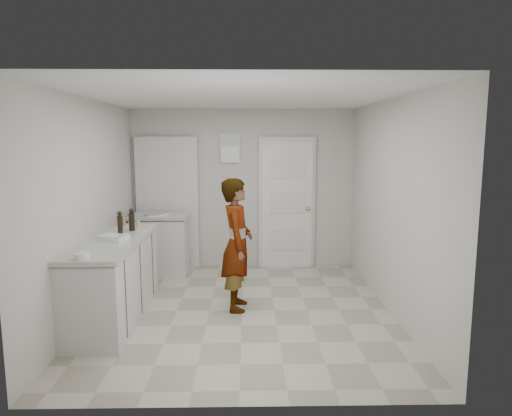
{
  "coord_description": "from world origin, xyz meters",
  "views": [
    {
      "loc": [
        0.06,
        -5.23,
        2.02
      ],
      "look_at": [
        0.18,
        0.4,
        1.18
      ],
      "focal_mm": 32.0,
      "sensor_mm": 36.0,
      "label": 1
    }
  ],
  "objects_px": {
    "baking_dish": "(113,238)",
    "oil_cruet_a": "(132,220)",
    "egg_bowl": "(82,256)",
    "oil_cruet_b": "(120,223)",
    "person": "(237,244)",
    "cake_mix_box": "(121,219)",
    "spice_jar": "(138,224)"
  },
  "relations": [
    {
      "from": "person",
      "to": "egg_bowl",
      "type": "relative_size",
      "value": 11.0
    },
    {
      "from": "cake_mix_box",
      "to": "person",
      "type": "bearing_deg",
      "value": -19.75
    },
    {
      "from": "baking_dish",
      "to": "oil_cruet_b",
      "type": "bearing_deg",
      "value": 90.15
    },
    {
      "from": "cake_mix_box",
      "to": "baking_dish",
      "type": "height_order",
      "value": "cake_mix_box"
    },
    {
      "from": "cake_mix_box",
      "to": "egg_bowl",
      "type": "xyz_separation_m",
      "value": [
        0.09,
        -1.69,
        -0.06
      ]
    },
    {
      "from": "oil_cruet_a",
      "to": "oil_cruet_b",
      "type": "bearing_deg",
      "value": -109.87
    },
    {
      "from": "oil_cruet_b",
      "to": "egg_bowl",
      "type": "height_order",
      "value": "oil_cruet_b"
    },
    {
      "from": "oil_cruet_a",
      "to": "egg_bowl",
      "type": "xyz_separation_m",
      "value": [
        -0.13,
        -1.35,
        -0.1
      ]
    },
    {
      "from": "cake_mix_box",
      "to": "oil_cruet_b",
      "type": "relative_size",
      "value": 0.64
    },
    {
      "from": "cake_mix_box",
      "to": "oil_cruet_a",
      "type": "xyz_separation_m",
      "value": [
        0.23,
        -0.34,
        0.04
      ]
    },
    {
      "from": "cake_mix_box",
      "to": "baking_dish",
      "type": "distance_m",
      "value": 0.87
    },
    {
      "from": "egg_bowl",
      "to": "spice_jar",
      "type": "bearing_deg",
      "value": 83.97
    },
    {
      "from": "spice_jar",
      "to": "oil_cruet_b",
      "type": "height_order",
      "value": "oil_cruet_b"
    },
    {
      "from": "egg_bowl",
      "to": "oil_cruet_b",
      "type": "bearing_deg",
      "value": 87.24
    },
    {
      "from": "spice_jar",
      "to": "oil_cruet_a",
      "type": "bearing_deg",
      "value": -98.37
    },
    {
      "from": "spice_jar",
      "to": "egg_bowl",
      "type": "xyz_separation_m",
      "value": [
        -0.16,
        -1.54,
        -0.02
      ]
    },
    {
      "from": "oil_cruet_a",
      "to": "oil_cruet_b",
      "type": "relative_size",
      "value": 1.0
    },
    {
      "from": "baking_dish",
      "to": "oil_cruet_a",
      "type": "bearing_deg",
      "value": 81.22
    },
    {
      "from": "oil_cruet_b",
      "to": "baking_dish",
      "type": "relative_size",
      "value": 0.78
    },
    {
      "from": "oil_cruet_a",
      "to": "oil_cruet_b",
      "type": "xyz_separation_m",
      "value": [
        -0.08,
        -0.22,
        0.0
      ]
    },
    {
      "from": "oil_cruet_b",
      "to": "baking_dish",
      "type": "xyz_separation_m",
      "value": [
        0.0,
        -0.29,
        -0.11
      ]
    },
    {
      "from": "oil_cruet_a",
      "to": "egg_bowl",
      "type": "relative_size",
      "value": 1.93
    },
    {
      "from": "spice_jar",
      "to": "oil_cruet_b",
      "type": "relative_size",
      "value": 0.32
    },
    {
      "from": "person",
      "to": "oil_cruet_a",
      "type": "distance_m",
      "value": 1.33
    },
    {
      "from": "person",
      "to": "oil_cruet_a",
      "type": "bearing_deg",
      "value": 82.72
    },
    {
      "from": "cake_mix_box",
      "to": "spice_jar",
      "type": "bearing_deg",
      "value": -31.12
    },
    {
      "from": "person",
      "to": "oil_cruet_b",
      "type": "height_order",
      "value": "person"
    },
    {
      "from": "person",
      "to": "cake_mix_box",
      "type": "height_order",
      "value": "person"
    },
    {
      "from": "spice_jar",
      "to": "oil_cruet_a",
      "type": "relative_size",
      "value": 0.32
    },
    {
      "from": "oil_cruet_a",
      "to": "spice_jar",
      "type": "bearing_deg",
      "value": 81.63
    },
    {
      "from": "egg_bowl",
      "to": "oil_cruet_a",
      "type": "bearing_deg",
      "value": 84.31
    },
    {
      "from": "cake_mix_box",
      "to": "oil_cruet_a",
      "type": "bearing_deg",
      "value": -57.01
    }
  ]
}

